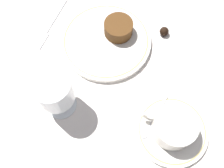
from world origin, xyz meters
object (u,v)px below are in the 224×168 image
Objects in this scene: fork at (50,25)px; wine_glass at (54,92)px; dessert_cake at (118,28)px; coffee_cup at (174,127)px; dinner_plate at (106,41)px.

wine_glass is at bearing 124.80° from fork.
wine_glass is 1.72× the size of dessert_cake.
wine_glass is (0.25, 0.04, 0.04)m from coffee_cup.
dessert_cake is at bearing -42.88° from coffee_cup.
coffee_cup is 0.41m from fork.
wine_glass is (0.03, 0.19, 0.07)m from dinner_plate.
coffee_cup is 0.60× the size of fork.
dinner_plate is 3.18× the size of dessert_cake.
dessert_cake reaches higher than fork.
fork is at bearing -20.93° from coffee_cup.
wine_glass is at bearing 8.65° from coffee_cup.
dessert_cake is at bearing -121.69° from dinner_plate.
wine_glass reaches higher than coffee_cup.
dinner_plate reaches higher than fork.
fork is 0.19m from dessert_cake.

